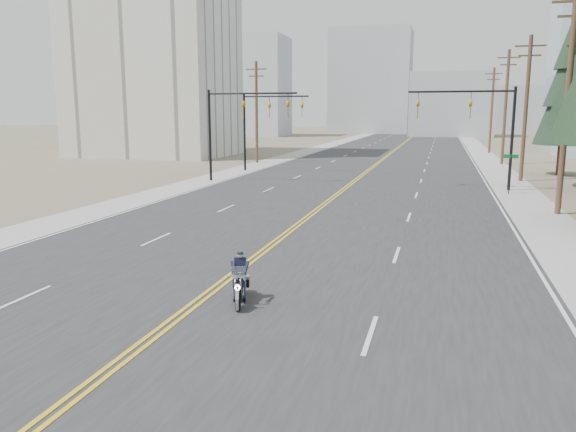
# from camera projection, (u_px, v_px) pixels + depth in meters

# --- Properties ---
(ground_plane) EXTENTS (400.00, 400.00, 0.00)m
(ground_plane) POSITION_uv_depth(u_px,v_px,m) (90.00, 386.00, 11.00)
(ground_plane) COLOR #776D56
(ground_plane) RESTS_ON ground
(road) EXTENTS (20.00, 200.00, 0.01)m
(road) POSITION_uv_depth(u_px,v_px,m) (393.00, 151.00, 77.40)
(road) COLOR #303033
(road) RESTS_ON ground
(sidewalk_left) EXTENTS (3.00, 200.00, 0.01)m
(sidewalk_left) POSITION_uv_depth(u_px,v_px,m) (312.00, 150.00, 80.38)
(sidewalk_left) COLOR #A5A5A0
(sidewalk_left) RESTS_ON ground
(sidewalk_right) EXTENTS (3.00, 200.00, 0.01)m
(sidewalk_right) POSITION_uv_depth(u_px,v_px,m) (481.00, 153.00, 74.42)
(sidewalk_right) COLOR #A5A5A0
(sidewalk_right) RESTS_ON ground
(traffic_mast_left) EXTENTS (7.10, 0.26, 7.00)m
(traffic_mast_left) POSITION_uv_depth(u_px,v_px,m) (234.00, 117.00, 42.78)
(traffic_mast_left) COLOR black
(traffic_mast_left) RESTS_ON ground
(traffic_mast_right) EXTENTS (7.10, 0.26, 7.00)m
(traffic_mast_right) POSITION_uv_depth(u_px,v_px,m) (482.00, 118.00, 38.13)
(traffic_mast_right) COLOR black
(traffic_mast_right) RESTS_ON ground
(traffic_mast_far) EXTENTS (6.10, 0.26, 7.00)m
(traffic_mast_far) POSITION_uv_depth(u_px,v_px,m) (262.00, 117.00, 50.47)
(traffic_mast_far) COLOR black
(traffic_mast_far) RESTS_ON ground
(street_sign) EXTENTS (0.90, 0.06, 2.62)m
(street_sign) POSITION_uv_depth(u_px,v_px,m) (510.00, 167.00, 36.33)
(street_sign) COLOR black
(street_sign) RESTS_ON ground
(utility_pole_b) EXTENTS (2.20, 0.30, 11.50)m
(utility_pole_b) POSITION_uv_depth(u_px,v_px,m) (568.00, 99.00, 28.49)
(utility_pole_b) COLOR brown
(utility_pole_b) RESTS_ON ground
(utility_pole_c) EXTENTS (2.20, 0.30, 11.00)m
(utility_pole_c) POSITION_uv_depth(u_px,v_px,m) (526.00, 107.00, 42.76)
(utility_pole_c) COLOR brown
(utility_pole_c) RESTS_ON ground
(utility_pole_d) EXTENTS (2.20, 0.30, 11.50)m
(utility_pole_d) POSITION_uv_depth(u_px,v_px,m) (506.00, 106.00, 56.95)
(utility_pole_d) COLOR brown
(utility_pole_d) RESTS_ON ground
(utility_pole_e) EXTENTS (2.20, 0.30, 11.00)m
(utility_pole_e) POSITION_uv_depth(u_px,v_px,m) (492.00, 109.00, 73.12)
(utility_pole_e) COLOR brown
(utility_pole_e) RESTS_ON ground
(utility_pole_left) EXTENTS (2.20, 0.30, 10.50)m
(utility_pole_left) POSITION_uv_depth(u_px,v_px,m) (257.00, 111.00, 58.77)
(utility_pole_left) COLOR brown
(utility_pole_left) RESTS_ON ground
(apartment_block) EXTENTS (18.00, 14.00, 30.00)m
(apartment_block) POSITION_uv_depth(u_px,v_px,m) (152.00, 31.00, 67.70)
(apartment_block) COLOR silver
(apartment_block) RESTS_ON ground
(haze_bldg_a) EXTENTS (14.00, 12.00, 22.00)m
(haze_bldg_a) POSITION_uv_depth(u_px,v_px,m) (256.00, 87.00, 127.15)
(haze_bldg_a) COLOR #B7BCC6
(haze_bldg_a) RESTS_ON ground
(haze_bldg_b) EXTENTS (18.00, 14.00, 14.00)m
(haze_bldg_b) POSITION_uv_depth(u_px,v_px,m) (451.00, 105.00, 126.22)
(haze_bldg_b) COLOR #ADB2B7
(haze_bldg_b) RESTS_ON ground
(haze_bldg_d) EXTENTS (20.00, 15.00, 26.00)m
(haze_bldg_d) POSITION_uv_depth(u_px,v_px,m) (371.00, 82.00, 144.54)
(haze_bldg_d) COLOR #ADB2B7
(haze_bldg_d) RESTS_ON ground
(haze_bldg_e) EXTENTS (14.00, 14.00, 12.00)m
(haze_bldg_e) POSITION_uv_depth(u_px,v_px,m) (518.00, 110.00, 145.72)
(haze_bldg_e) COLOR #B7BCC6
(haze_bldg_e) RESTS_ON ground
(haze_bldg_f) EXTENTS (12.00, 12.00, 16.00)m
(haze_bldg_f) POSITION_uv_depth(u_px,v_px,m) (219.00, 102.00, 145.82)
(haze_bldg_f) COLOR #ADB2B7
(haze_bldg_f) RESTS_ON ground
(motorcyclist) EXTENTS (1.25, 1.97, 1.43)m
(motorcyclist) POSITION_uv_depth(u_px,v_px,m) (240.00, 278.00, 15.73)
(motorcyclist) COLOR black
(motorcyclist) RESTS_ON ground
(conifer_far) EXTENTS (4.85, 4.85, 12.99)m
(conifer_far) POSITION_uv_depth(u_px,v_px,m) (568.00, 86.00, 46.74)
(conifer_far) COLOR #382619
(conifer_far) RESTS_ON ground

